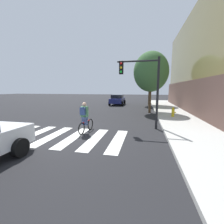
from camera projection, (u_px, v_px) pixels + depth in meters
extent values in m
plane|color=black|center=(56.00, 136.00, 7.74)|extent=(120.00, 120.00, 0.00)
cube|color=silver|center=(16.00, 133.00, 8.24)|extent=(0.55, 3.30, 0.01)
cube|color=silver|center=(34.00, 134.00, 8.01)|extent=(0.55, 3.30, 0.01)
cube|color=silver|center=(53.00, 136.00, 7.77)|extent=(0.55, 3.30, 0.01)
cube|color=silver|center=(73.00, 137.00, 7.54)|extent=(0.55, 3.30, 0.01)
cube|color=silver|center=(95.00, 139.00, 7.30)|extent=(0.55, 3.30, 0.01)
cube|color=silver|center=(118.00, 140.00, 7.07)|extent=(0.55, 3.30, 0.01)
cylinder|color=black|center=(20.00, 148.00, 5.33)|extent=(0.25, 0.68, 0.68)
cube|color=navy|center=(117.00, 100.00, 23.06)|extent=(1.85, 4.49, 0.68)
cube|color=black|center=(117.00, 96.00, 22.83)|extent=(1.63, 2.16, 0.53)
cylinder|color=black|center=(113.00, 102.00, 24.68)|extent=(0.24, 0.66, 0.66)
cylinder|color=black|center=(125.00, 102.00, 24.32)|extent=(0.24, 0.66, 0.66)
cylinder|color=black|center=(110.00, 103.00, 21.91)|extent=(0.24, 0.66, 0.66)
cylinder|color=black|center=(122.00, 104.00, 21.55)|extent=(0.24, 0.66, 0.66)
torus|color=black|center=(82.00, 129.00, 7.91)|extent=(0.13, 0.66, 0.66)
torus|color=black|center=(90.00, 124.00, 8.90)|extent=(0.13, 0.66, 0.66)
cylinder|color=red|center=(86.00, 121.00, 8.36)|extent=(0.14, 0.89, 0.05)
cylinder|color=red|center=(85.00, 121.00, 8.20)|extent=(0.04, 0.04, 0.45)
cube|color=#384772|center=(85.00, 120.00, 8.20)|extent=(0.30, 0.23, 0.56)
cube|color=#3F724C|center=(84.00, 112.00, 8.13)|extent=(0.38, 0.27, 0.56)
sphere|color=tan|center=(84.00, 104.00, 8.07)|extent=(0.22, 0.22, 0.22)
cube|color=navy|center=(83.00, 111.00, 7.95)|extent=(0.29, 0.19, 0.40)
cylinder|color=black|center=(158.00, 94.00, 8.82)|extent=(0.14, 0.14, 4.20)
cylinder|color=black|center=(138.00, 61.00, 8.79)|extent=(2.40, 0.10, 0.10)
cube|color=black|center=(121.00, 68.00, 9.04)|extent=(0.24, 0.20, 0.76)
sphere|color=red|center=(121.00, 63.00, 8.89)|extent=(0.14, 0.14, 0.14)
sphere|color=gold|center=(121.00, 67.00, 8.93)|extent=(0.14, 0.14, 0.14)
sphere|color=green|center=(121.00, 72.00, 8.97)|extent=(0.14, 0.14, 0.14)
cylinder|color=gold|center=(173.00, 113.00, 12.29)|extent=(0.22, 0.22, 0.65)
sphere|color=gold|center=(173.00, 108.00, 12.24)|extent=(0.18, 0.18, 0.18)
cylinder|color=gold|center=(175.00, 112.00, 12.25)|extent=(0.12, 0.09, 0.09)
cylinder|color=#4C3823|center=(150.00, 99.00, 15.11)|extent=(0.24, 0.24, 2.70)
ellipsoid|color=#386033|center=(151.00, 72.00, 14.70)|extent=(3.36, 3.36, 3.87)
cylinder|color=#4C3823|center=(149.00, 95.00, 21.77)|extent=(0.24, 0.24, 3.04)
ellipsoid|color=#386033|center=(150.00, 74.00, 21.31)|extent=(3.78, 3.78, 4.35)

